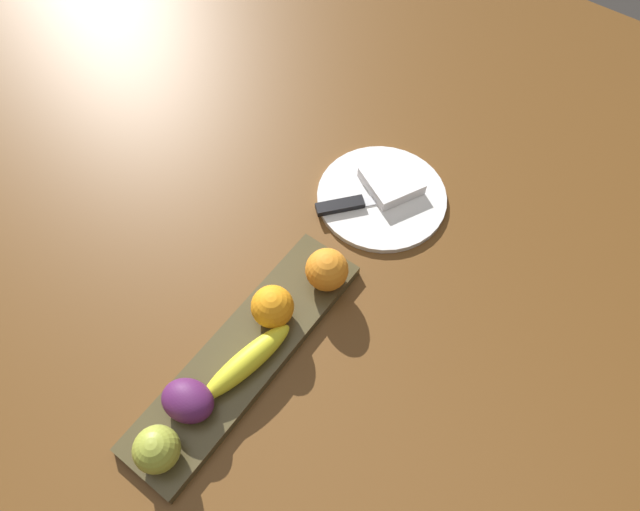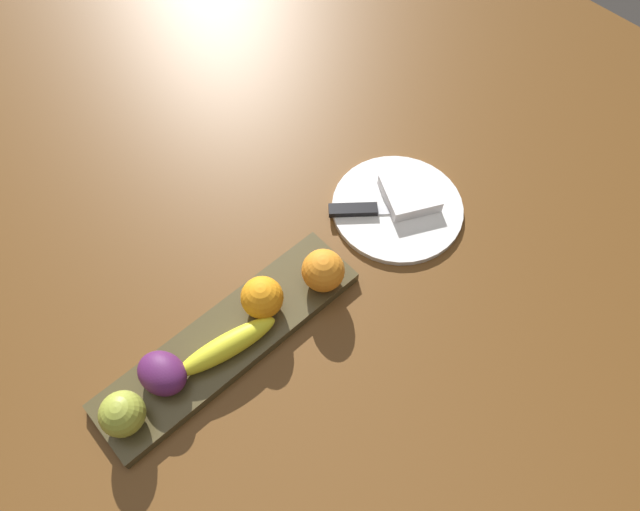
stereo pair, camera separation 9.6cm
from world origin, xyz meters
TOP-DOWN VIEW (x-y plane):
  - ground_plane at (0.00, 0.00)m, footprint 2.40×2.40m
  - fruit_tray at (0.00, 0.01)m, footprint 0.47×0.12m
  - apple at (-0.19, -0.00)m, footprint 0.07×0.07m
  - banana at (-0.02, -0.01)m, footprint 0.18×0.07m
  - orange_near_apple at (0.18, -0.02)m, footprint 0.07×0.07m
  - orange_near_banana at (0.07, 0.01)m, footprint 0.07×0.07m
  - grape_bunch at (-0.12, 0.02)m, footprint 0.08×0.09m
  - dinner_plate at (0.39, 0.01)m, footprint 0.24×0.24m
  - folded_napkin at (0.42, 0.01)m, footprint 0.13×0.13m
  - knife at (0.33, 0.04)m, footprint 0.15×0.13m

SIDE VIEW (x-z plane):
  - ground_plane at x=0.00m, z-range 0.00..0.00m
  - dinner_plate at x=0.39m, z-range 0.00..0.01m
  - fruit_tray at x=0.00m, z-range 0.00..0.02m
  - knife at x=0.33m, z-range 0.01..0.02m
  - folded_napkin at x=0.42m, z-range 0.01..0.04m
  - banana at x=-0.02m, z-range 0.02..0.06m
  - grape_bunch at x=-0.12m, z-range 0.02..0.07m
  - apple at x=-0.19m, z-range 0.02..0.09m
  - orange_near_banana at x=0.07m, z-range 0.02..0.09m
  - orange_near_apple at x=0.18m, z-range 0.02..0.09m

